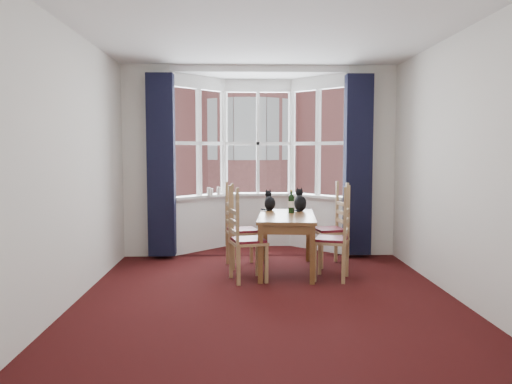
{
  "coord_description": "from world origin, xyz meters",
  "views": [
    {
      "loc": [
        -0.28,
        -5.12,
        1.57
      ],
      "look_at": [
        -0.09,
        1.05,
        1.05
      ],
      "focal_mm": 35.0,
      "sensor_mm": 36.0,
      "label": 1
    }
  ],
  "objects_px": {
    "chair_left_far": "(236,232)",
    "candle_tall": "(209,191)",
    "dining_table": "(287,222)",
    "cat_left": "(270,202)",
    "chair_left_near": "(241,242)",
    "cat_right": "(300,202)",
    "chair_right_near": "(339,241)",
    "candle_extra": "(219,191)",
    "wine_bottle": "(291,203)",
    "candle_short": "(211,192)",
    "chair_right_far": "(335,231)"
  },
  "relations": [
    {
      "from": "chair_right_near",
      "to": "cat_left",
      "type": "distance_m",
      "value": 1.29
    },
    {
      "from": "chair_left_near",
      "to": "candle_extra",
      "type": "xyz_separation_m",
      "value": [
        -0.35,
        1.89,
        0.46
      ]
    },
    {
      "from": "chair_left_far",
      "to": "wine_bottle",
      "type": "distance_m",
      "value": 0.84
    },
    {
      "from": "dining_table",
      "to": "chair_right_far",
      "type": "distance_m",
      "value": 0.79
    },
    {
      "from": "chair_right_near",
      "to": "candle_short",
      "type": "bearing_deg",
      "value": 131.84
    },
    {
      "from": "chair_left_near",
      "to": "cat_right",
      "type": "xyz_separation_m",
      "value": [
        0.82,
        0.9,
        0.39
      ]
    },
    {
      "from": "chair_right_far",
      "to": "candle_extra",
      "type": "height_order",
      "value": "candle_extra"
    },
    {
      "from": "candle_short",
      "to": "cat_left",
      "type": "bearing_deg",
      "value": -45.58
    },
    {
      "from": "cat_right",
      "to": "candle_tall",
      "type": "bearing_deg",
      "value": 144.45
    },
    {
      "from": "chair_left_near",
      "to": "cat_left",
      "type": "bearing_deg",
      "value": 67.82
    },
    {
      "from": "chair_left_far",
      "to": "chair_right_far",
      "type": "relative_size",
      "value": 1.0
    },
    {
      "from": "wine_bottle",
      "to": "candle_tall",
      "type": "distance_m",
      "value": 1.63
    },
    {
      "from": "cat_right",
      "to": "candle_short",
      "type": "relative_size",
      "value": 3.19
    },
    {
      "from": "dining_table",
      "to": "chair_left_far",
      "type": "bearing_deg",
      "value": 156.88
    },
    {
      "from": "dining_table",
      "to": "candle_tall",
      "type": "height_order",
      "value": "candle_tall"
    },
    {
      "from": "cat_right",
      "to": "candle_extra",
      "type": "bearing_deg",
      "value": 139.68
    },
    {
      "from": "candle_tall",
      "to": "cat_right",
      "type": "bearing_deg",
      "value": -35.55
    },
    {
      "from": "chair_left_near",
      "to": "candle_short",
      "type": "xyz_separation_m",
      "value": [
        -0.46,
        1.87,
        0.45
      ]
    },
    {
      "from": "wine_bottle",
      "to": "candle_short",
      "type": "xyz_separation_m",
      "value": [
        -1.13,
        1.17,
        0.05
      ]
    },
    {
      "from": "candle_extra",
      "to": "wine_bottle",
      "type": "bearing_deg",
      "value": -49.4
    },
    {
      "from": "cat_right",
      "to": "wine_bottle",
      "type": "bearing_deg",
      "value": -125.5
    },
    {
      "from": "dining_table",
      "to": "cat_left",
      "type": "height_order",
      "value": "cat_left"
    },
    {
      "from": "chair_right_near",
      "to": "dining_table",
      "type": "bearing_deg",
      "value": 143.34
    },
    {
      "from": "chair_left_near",
      "to": "cat_right",
      "type": "bearing_deg",
      "value": 47.8
    },
    {
      "from": "wine_bottle",
      "to": "candle_tall",
      "type": "height_order",
      "value": "wine_bottle"
    },
    {
      "from": "chair_right_far",
      "to": "candle_tall",
      "type": "distance_m",
      "value": 2.11
    },
    {
      "from": "wine_bottle",
      "to": "chair_left_far",
      "type": "bearing_deg",
      "value": 175.89
    },
    {
      "from": "cat_left",
      "to": "wine_bottle",
      "type": "relative_size",
      "value": 0.96
    },
    {
      "from": "dining_table",
      "to": "chair_left_far",
      "type": "relative_size",
      "value": 1.5
    },
    {
      "from": "chair_left_far",
      "to": "candle_short",
      "type": "relative_size",
      "value": 8.98
    },
    {
      "from": "chair_right_near",
      "to": "candle_tall",
      "type": "xyz_separation_m",
      "value": [
        -1.68,
        1.81,
        0.46
      ]
    },
    {
      "from": "chair_left_far",
      "to": "candle_tall",
      "type": "height_order",
      "value": "candle_tall"
    },
    {
      "from": "chair_left_far",
      "to": "candle_tall",
      "type": "bearing_deg",
      "value": 111.49
    },
    {
      "from": "chair_left_far",
      "to": "cat_right",
      "type": "distance_m",
      "value": 0.98
    },
    {
      "from": "wine_bottle",
      "to": "chair_left_near",
      "type": "bearing_deg",
      "value": -133.91
    },
    {
      "from": "dining_table",
      "to": "chair_right_near",
      "type": "xyz_separation_m",
      "value": [
        0.59,
        -0.44,
        -0.17
      ]
    },
    {
      "from": "dining_table",
      "to": "chair_right_far",
      "type": "height_order",
      "value": "chair_right_far"
    },
    {
      "from": "cat_right",
      "to": "candle_tall",
      "type": "xyz_separation_m",
      "value": [
        -1.31,
        0.94,
        0.07
      ]
    },
    {
      "from": "chair_left_near",
      "to": "wine_bottle",
      "type": "relative_size",
      "value": 2.99
    },
    {
      "from": "chair_right_near",
      "to": "cat_right",
      "type": "relative_size",
      "value": 2.82
    },
    {
      "from": "chair_right_near",
      "to": "cat_right",
      "type": "bearing_deg",
      "value": 112.97
    },
    {
      "from": "chair_right_near",
      "to": "candle_extra",
      "type": "distance_m",
      "value": 2.45
    },
    {
      "from": "chair_right_far",
      "to": "candle_tall",
      "type": "height_order",
      "value": "candle_tall"
    },
    {
      "from": "cat_left",
      "to": "cat_right",
      "type": "xyz_separation_m",
      "value": [
        0.41,
        -0.09,
        0.01
      ]
    },
    {
      "from": "chair_left_near",
      "to": "candle_short",
      "type": "relative_size",
      "value": 8.98
    },
    {
      "from": "wine_bottle",
      "to": "cat_right",
      "type": "bearing_deg",
      "value": 54.5
    },
    {
      "from": "dining_table",
      "to": "candle_short",
      "type": "bearing_deg",
      "value": 127.0
    },
    {
      "from": "dining_table",
      "to": "chair_right_near",
      "type": "height_order",
      "value": "chair_right_near"
    },
    {
      "from": "cat_left",
      "to": "cat_right",
      "type": "height_order",
      "value": "cat_right"
    },
    {
      "from": "chair_left_far",
      "to": "candle_tall",
      "type": "xyz_separation_m",
      "value": [
        -0.43,
        1.09,
        0.46
      ]
    }
  ]
}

